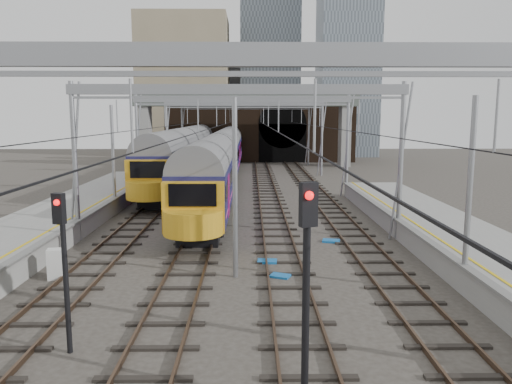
{
  "coord_description": "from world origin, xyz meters",
  "views": [
    {
      "loc": [
        0.59,
        -17.0,
        6.3
      ],
      "look_at": [
        0.89,
        8.56,
        2.4
      ],
      "focal_mm": 35.0,
      "sensor_mm": 36.0,
      "label": 1
    }
  ],
  "objects_px": {
    "signal_near_centre": "(307,270)",
    "relay_cabinet": "(56,264)",
    "train_main": "(227,150)",
    "signal_near_left": "(63,252)",
    "train_second": "(194,148)"
  },
  "relations": [
    {
      "from": "train_main",
      "to": "relay_cabinet",
      "type": "relative_size",
      "value": 56.35
    },
    {
      "from": "signal_near_left",
      "to": "relay_cabinet",
      "type": "height_order",
      "value": "signal_near_left"
    },
    {
      "from": "train_main",
      "to": "signal_near_centre",
      "type": "bearing_deg",
      "value": -85.31
    },
    {
      "from": "signal_near_left",
      "to": "signal_near_centre",
      "type": "bearing_deg",
      "value": -4.51
    },
    {
      "from": "signal_near_centre",
      "to": "relay_cabinet",
      "type": "xyz_separation_m",
      "value": [
        -8.76,
        8.89,
        -2.54
      ]
    },
    {
      "from": "signal_near_centre",
      "to": "train_second",
      "type": "bearing_deg",
      "value": 78.35
    },
    {
      "from": "train_second",
      "to": "signal_near_left",
      "type": "height_order",
      "value": "train_second"
    },
    {
      "from": "signal_near_left",
      "to": "relay_cabinet",
      "type": "xyz_separation_m",
      "value": [
        -2.73,
        6.25,
        -2.2
      ]
    },
    {
      "from": "train_second",
      "to": "relay_cabinet",
      "type": "xyz_separation_m",
      "value": [
        -1.0,
        -39.63,
        -2.05
      ]
    },
    {
      "from": "signal_near_left",
      "to": "train_second",
      "type": "bearing_deg",
      "value": 111.27
    },
    {
      "from": "signal_near_centre",
      "to": "relay_cabinet",
      "type": "height_order",
      "value": "signal_near_centre"
    },
    {
      "from": "train_main",
      "to": "signal_near_left",
      "type": "height_order",
      "value": "train_main"
    },
    {
      "from": "signal_near_centre",
      "to": "relay_cabinet",
      "type": "distance_m",
      "value": 12.74
    },
    {
      "from": "train_main",
      "to": "relay_cabinet",
      "type": "bearing_deg",
      "value": -97.72
    },
    {
      "from": "signal_near_centre",
      "to": "train_main",
      "type": "bearing_deg",
      "value": 73.96
    }
  ]
}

